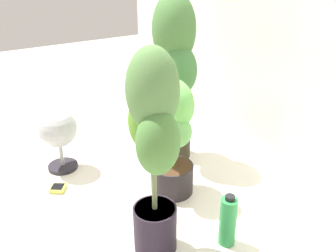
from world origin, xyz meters
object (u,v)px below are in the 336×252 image
Objects in this scene: potted_plant_back_left at (174,61)px; nutrient_bottle at (228,221)px; potted_plant_front_right at (154,142)px; potted_plant_center at (172,132)px; floor_fan at (58,131)px; hygrometer_box at (58,188)px.

nutrient_bottle is (0.81, -0.25, -0.51)m from potted_plant_back_left.
potted_plant_front_right is 0.53m from nutrient_bottle.
potted_plant_front_right is at bearing -43.46° from potted_plant_center.
potted_plant_back_left is 0.80m from floor_fan.
floor_fan is 1.13m from nutrient_bottle.
potted_plant_back_left is (-0.32, 0.23, 0.27)m from potted_plant_center.
floor_fan is 1.50× the size of nutrient_bottle.
potted_plant_front_right is 3.55× the size of nutrient_bottle.
potted_plant_front_right is 0.89m from hygrometer_box.
potted_plant_back_left is 3.96× the size of nutrient_bottle.
nutrient_bottle is at bearing -2.66° from potted_plant_center.
nutrient_bottle is at bearing 61.75° from potted_plant_front_right.
hygrometer_box is at bearing -161.44° from potted_plant_front_right.
potted_plant_center is at bearing -35.32° from potted_plant_back_left.
potted_plant_back_left is at bearing 53.68° from floor_fan.
nutrient_bottle is (1.05, 0.41, -0.13)m from floor_fan.
potted_plant_back_left is 2.64× the size of floor_fan.
potted_plant_back_left is at bearing 162.62° from nutrient_bottle.
potted_plant_center is at bearing 136.54° from potted_plant_front_right.
floor_fan is (-0.89, -0.12, -0.28)m from potted_plant_front_right.
nutrient_bottle is (0.48, -0.02, -0.24)m from potted_plant_center.
hygrometer_box is at bearing -123.16° from potted_plant_center.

